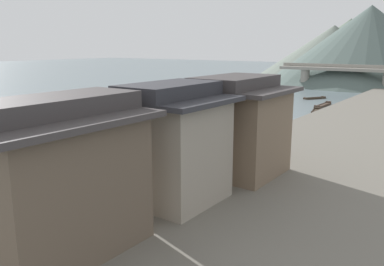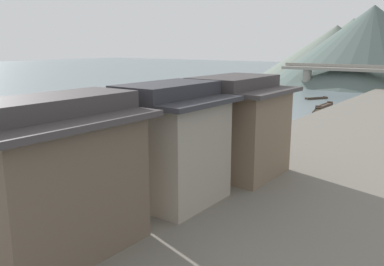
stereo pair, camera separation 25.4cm
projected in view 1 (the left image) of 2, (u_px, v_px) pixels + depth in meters
riverbank_right at (370, 144)px, 34.86m from camera, size 18.00×110.00×0.86m
boat_moored_nearest at (245, 105)px, 58.85m from camera, size 1.53×3.63×0.49m
boat_moored_second at (323, 105)px, 58.78m from camera, size 0.85×5.65×0.50m
boat_moored_third at (315, 98)px, 67.20m from camera, size 2.85×4.03×0.35m
boat_moored_far at (142, 174)px, 27.42m from camera, size 0.97×5.01×0.56m
boat_midriver_drifting at (242, 119)px, 47.59m from camera, size 2.52×5.37×0.69m
boat_midriver_upstream at (232, 136)px, 38.72m from camera, size 3.33×5.52×0.78m
boat_upstream_distant at (194, 154)px, 32.72m from camera, size 1.17×4.58×0.38m
boat_crossing_west at (316, 111)px, 53.69m from camera, size 1.74×4.20×0.41m
house_waterfront_nearest at (55, 177)px, 15.36m from camera, size 5.70×7.00×6.14m
house_waterfront_second at (170, 143)px, 20.66m from camera, size 6.06×5.49×6.14m
house_waterfront_tall at (234, 126)px, 25.20m from camera, size 6.84×5.94×6.14m
mooring_post_dock_near at (104, 189)px, 21.45m from camera, size 0.20×0.20×0.79m
mooring_post_dock_mid at (212, 149)px, 29.95m from camera, size 0.20×0.20×0.76m
mooring_post_dock_far at (277, 124)px, 39.27m from camera, size 0.20×0.20×0.77m
stone_bridge at (344, 73)px, 80.09m from camera, size 26.93×2.40×5.13m
hill_far_west at (349, 47)px, 123.18m from camera, size 44.40×44.40×16.94m
hill_far_centre at (333, 50)px, 123.84m from camera, size 43.87×43.87×15.00m
hill_far_east at (369, 45)px, 94.29m from camera, size 46.89×46.89×18.10m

